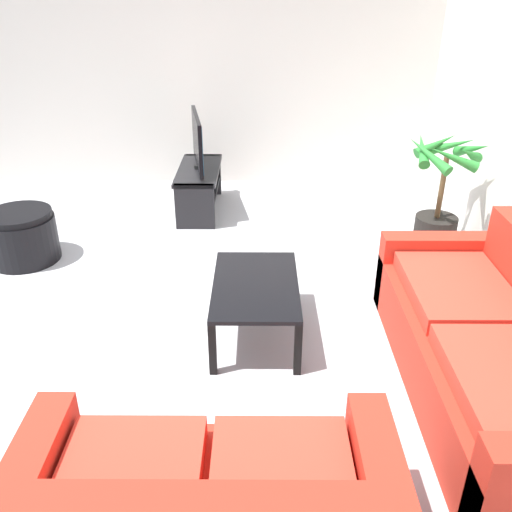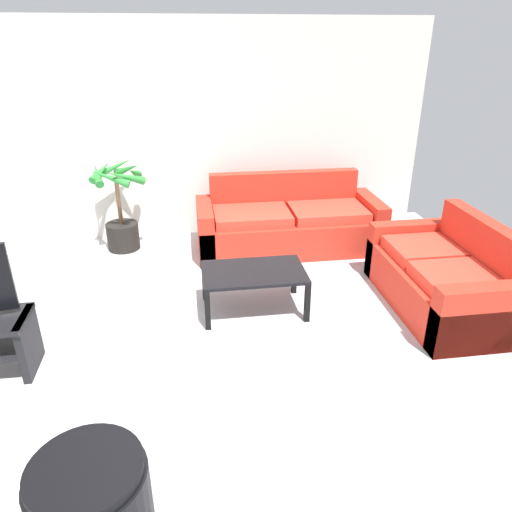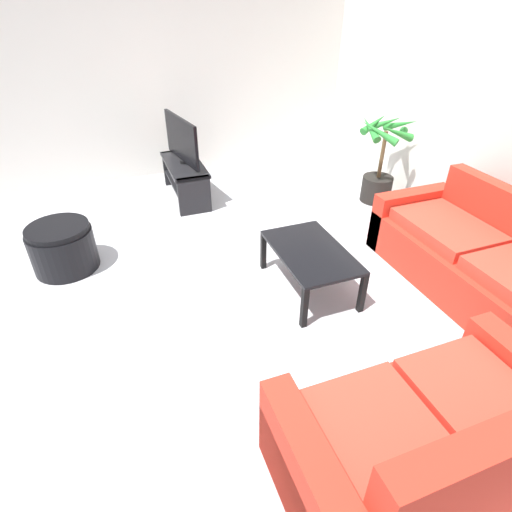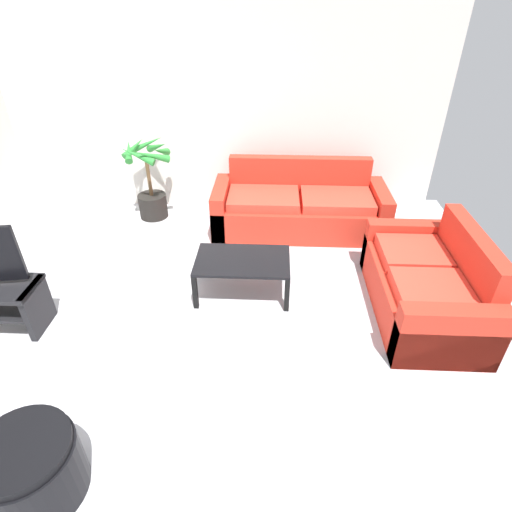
{
  "view_description": "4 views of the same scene",
  "coord_description": "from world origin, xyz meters",
  "px_view_note": "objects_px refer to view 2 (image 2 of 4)",
  "views": [
    {
      "loc": [
        3.79,
        0.85,
        2.37
      ],
      "look_at": [
        0.52,
        0.83,
        0.69
      ],
      "focal_mm": 38.07,
      "sensor_mm": 36.0,
      "label": 1
    },
    {
      "loc": [
        -0.14,
        -3.18,
        2.46
      ],
      "look_at": [
        0.47,
        0.89,
        0.55
      ],
      "focal_mm": 33.28,
      "sensor_mm": 36.0,
      "label": 2
    },
    {
      "loc": [
        3.19,
        -0.74,
        2.42
      ],
      "look_at": [
        0.4,
        0.31,
        0.46
      ],
      "focal_mm": 28.64,
      "sensor_mm": 36.0,
      "label": 3
    },
    {
      "loc": [
        0.74,
        -2.7,
        2.77
      ],
      "look_at": [
        0.58,
        0.66,
        0.58
      ],
      "focal_mm": 28.72,
      "sensor_mm": 36.0,
      "label": 4
    }
  ],
  "objects_px": {
    "couch_loveseat": "(443,279)",
    "coffee_table": "(254,276)",
    "ottoman": "(91,500)",
    "potted_palm": "(121,213)",
    "couch_main": "(288,225)"
  },
  "relations": [
    {
      "from": "couch_main",
      "to": "potted_palm",
      "type": "distance_m",
      "value": 2.1
    },
    {
      "from": "coffee_table",
      "to": "potted_palm",
      "type": "bearing_deg",
      "value": 129.55
    },
    {
      "from": "couch_main",
      "to": "couch_loveseat",
      "type": "xyz_separation_m",
      "value": [
        1.2,
        -1.66,
        -0.0
      ]
    },
    {
      "from": "coffee_table",
      "to": "ottoman",
      "type": "bearing_deg",
      "value": -118.56
    },
    {
      "from": "couch_main",
      "to": "coffee_table",
      "type": "distance_m",
      "value": 1.6
    },
    {
      "from": "couch_main",
      "to": "couch_loveseat",
      "type": "bearing_deg",
      "value": -54.21
    },
    {
      "from": "couch_loveseat",
      "to": "couch_main",
      "type": "bearing_deg",
      "value": 125.79
    },
    {
      "from": "couch_main",
      "to": "ottoman",
      "type": "relative_size",
      "value": 3.61
    },
    {
      "from": "couch_main",
      "to": "potted_palm",
      "type": "relative_size",
      "value": 2.02
    },
    {
      "from": "coffee_table",
      "to": "couch_main",
      "type": "bearing_deg",
      "value": 65.95
    },
    {
      "from": "potted_palm",
      "to": "ottoman",
      "type": "relative_size",
      "value": 1.79
    },
    {
      "from": "potted_palm",
      "to": "coffee_table",
      "type": "bearing_deg",
      "value": -50.45
    },
    {
      "from": "potted_palm",
      "to": "ottoman",
      "type": "bearing_deg",
      "value": -86.46
    },
    {
      "from": "couch_loveseat",
      "to": "coffee_table",
      "type": "bearing_deg",
      "value": 173.78
    },
    {
      "from": "ottoman",
      "to": "coffee_table",
      "type": "bearing_deg",
      "value": 61.44
    }
  ]
}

